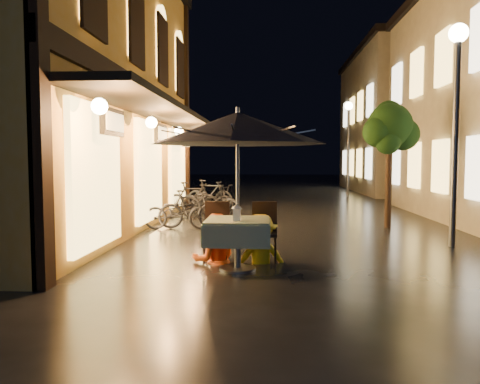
# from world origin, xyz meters

# --- Properties ---
(ground) EXTENTS (90.00, 90.00, 0.00)m
(ground) POSITION_xyz_m (0.00, 0.00, 0.00)
(ground) COLOR black
(ground) RESTS_ON ground
(west_building) EXTENTS (5.90, 11.40, 7.40)m
(west_building) POSITION_xyz_m (-5.72, 4.00, 3.71)
(west_building) COLOR gold
(west_building) RESTS_ON ground
(east_building_far) EXTENTS (7.30, 10.30, 7.30)m
(east_building_far) POSITION_xyz_m (7.49, 18.00, 3.66)
(east_building_far) COLOR #B9AE92
(east_building_far) RESTS_ON ground
(street_tree) EXTENTS (1.43, 1.20, 3.15)m
(street_tree) POSITION_xyz_m (2.41, 4.51, 2.42)
(street_tree) COLOR black
(street_tree) RESTS_ON ground
(streetlamp_near) EXTENTS (0.36, 0.36, 4.23)m
(streetlamp_near) POSITION_xyz_m (3.00, 2.00, 2.92)
(streetlamp_near) COLOR #59595E
(streetlamp_near) RESTS_ON ground
(streetlamp_far) EXTENTS (0.36, 0.36, 4.23)m
(streetlamp_far) POSITION_xyz_m (3.00, 14.00, 2.92)
(streetlamp_far) COLOR #59595E
(streetlamp_far) RESTS_ON ground
(cafe_table) EXTENTS (0.99, 0.99, 0.78)m
(cafe_table) POSITION_xyz_m (-1.02, -0.17, 0.59)
(cafe_table) COLOR #59595E
(cafe_table) RESTS_ON ground
(patio_umbrella) EXTENTS (2.65, 2.65, 2.46)m
(patio_umbrella) POSITION_xyz_m (-1.02, -0.17, 2.15)
(patio_umbrella) COLOR #59595E
(patio_umbrella) RESTS_ON ground
(cafe_chair_left) EXTENTS (0.42, 0.42, 0.97)m
(cafe_chair_left) POSITION_xyz_m (-1.42, 0.57, 0.54)
(cafe_chair_left) COLOR black
(cafe_chair_left) RESTS_ON ground
(cafe_chair_right) EXTENTS (0.42, 0.42, 0.97)m
(cafe_chair_right) POSITION_xyz_m (-0.62, 0.57, 0.54)
(cafe_chair_right) COLOR black
(cafe_chair_right) RESTS_ON ground
(table_lantern) EXTENTS (0.16, 0.16, 0.25)m
(table_lantern) POSITION_xyz_m (-1.02, -0.36, 0.92)
(table_lantern) COLOR white
(table_lantern) RESTS_ON cafe_table
(person_orange) EXTENTS (0.88, 0.76, 1.56)m
(person_orange) POSITION_xyz_m (-1.43, 0.39, 0.78)
(person_orange) COLOR #EA591E
(person_orange) RESTS_ON ground
(person_yellow) EXTENTS (1.07, 0.72, 1.54)m
(person_yellow) POSITION_xyz_m (-0.68, 0.39, 0.77)
(person_yellow) COLOR yellow
(person_yellow) RESTS_ON ground
(bicycle_0) EXTENTS (1.68, 0.77, 0.85)m
(bicycle_0) POSITION_xyz_m (-2.73, 3.88, 0.42)
(bicycle_0) COLOR black
(bicycle_0) RESTS_ON ground
(bicycle_1) EXTENTS (1.62, 0.72, 0.94)m
(bicycle_1) POSITION_xyz_m (-2.45, 4.07, 0.47)
(bicycle_1) COLOR black
(bicycle_1) RESTS_ON ground
(bicycle_2) EXTENTS (2.00, 1.39, 0.99)m
(bicycle_2) POSITION_xyz_m (-2.16, 5.62, 0.50)
(bicycle_2) COLOR black
(bicycle_2) RESTS_ON ground
(bicycle_3) EXTENTS (1.75, 0.86, 1.01)m
(bicycle_3) POSITION_xyz_m (-2.80, 6.53, 0.51)
(bicycle_3) COLOR black
(bicycle_3) RESTS_ON ground
(bicycle_4) EXTENTS (1.75, 0.77, 0.89)m
(bicycle_4) POSITION_xyz_m (-2.46, 7.26, 0.45)
(bicycle_4) COLOR black
(bicycle_4) RESTS_ON ground
(bicycle_5) EXTENTS (1.70, 0.82, 0.98)m
(bicycle_5) POSITION_xyz_m (-2.55, 8.62, 0.49)
(bicycle_5) COLOR black
(bicycle_5) RESTS_ON ground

